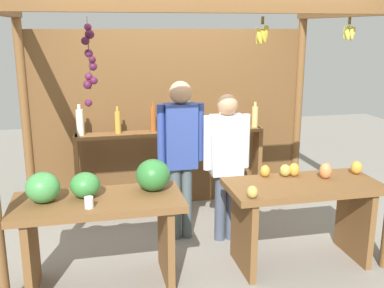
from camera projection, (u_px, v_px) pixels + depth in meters
The scene contains 7 objects.
ground_plane at pixel (188, 237), 4.84m from camera, with size 12.00×12.00×0.00m, color gray.
market_stall at pixel (178, 102), 4.95m from camera, with size 3.46×2.10×2.39m.
fruit_counter_left at pixel (100, 209), 3.80m from camera, with size 1.40×0.64×1.07m.
fruit_counter_right at pixel (302, 203), 4.19m from camera, with size 1.40×0.64×0.95m.
bottle_shelf_unit at pixel (170, 147), 5.34m from camera, with size 2.22×0.22×1.35m.
vendor_man at pixel (181, 146), 4.59m from camera, with size 0.48×0.23×1.66m.
vendor_woman at pixel (226, 155), 4.58m from camera, with size 0.48×0.21×1.54m.
Camera 1 is at (-0.93, -4.35, 2.17)m, focal length 42.55 mm.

